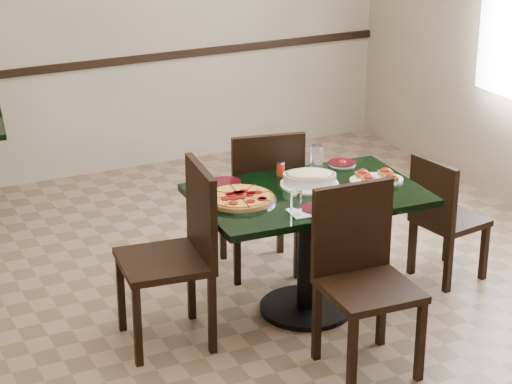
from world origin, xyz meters
name	(u,v)px	position (x,y,z in m)	size (l,w,h in m)	color
floor	(249,317)	(0.00, 0.00, 0.00)	(5.50, 5.50, 0.00)	#83644B
room_shell	(272,43)	(1.02, 1.73, 1.17)	(5.50, 5.50, 5.50)	white
main_table	(307,221)	(0.34, -0.07, 0.57)	(1.31, 0.88, 0.75)	black
chair_far	(263,195)	(0.33, 0.48, 0.54)	(0.53, 0.53, 0.96)	black
chair_near	(361,268)	(0.31, -0.69, 0.55)	(0.48, 0.48, 0.98)	black
chair_right	(443,214)	(1.29, -0.07, 0.44)	(0.43, 0.43, 0.80)	black
chair_left	(181,245)	(-0.44, -0.05, 0.57)	(0.52, 0.52, 1.01)	black
pepperoni_pizza	(239,198)	(-0.07, -0.02, 0.77)	(0.41, 0.41, 0.04)	#BBBAC2
lasagna_casserole	(310,178)	(0.40, 0.02, 0.80)	(0.36, 0.34, 0.09)	silver
bread_basket	(352,197)	(0.46, -0.33, 0.79)	(0.27, 0.22, 0.10)	brown
bruschetta_platter	(377,177)	(0.78, -0.09, 0.77)	(0.37, 0.31, 0.05)	silver
side_plate_near	(316,209)	(0.24, -0.32, 0.76)	(0.17, 0.17, 0.02)	silver
side_plate_far_r	(342,163)	(0.74, 0.24, 0.76)	(0.17, 0.17, 0.03)	silver
side_plate_far_l	(226,182)	(-0.02, 0.26, 0.76)	(0.18, 0.18, 0.02)	silver
napkin_setting	(304,212)	(0.17, -0.32, 0.75)	(0.16, 0.16, 0.01)	white
water_glass_a	(317,158)	(0.55, 0.21, 0.83)	(0.08, 0.08, 0.16)	white
water_glass_b	(296,203)	(0.11, -0.34, 0.82)	(0.06, 0.06, 0.14)	white
pepper_shaker	(281,168)	(0.32, 0.24, 0.79)	(0.05, 0.05, 0.08)	red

